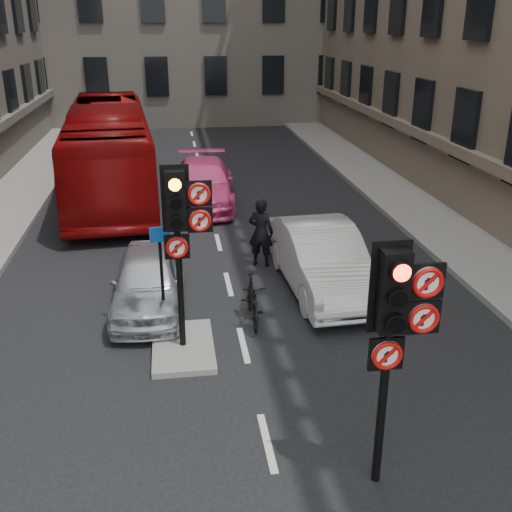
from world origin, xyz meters
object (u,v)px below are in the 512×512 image
object	(u,v)px
car_silver	(148,280)
signal_far	(181,220)
motorcycle	(252,300)
motorcyclist	(261,232)
info_sign	(161,264)
car_white	(322,258)
car_pink	(203,183)
signal_near	(397,317)
bus_red	(109,150)

from	to	relation	value
car_silver	signal_far	bearing A→B (deg)	-66.97
motorcycle	motorcyclist	bearing A→B (deg)	79.26
info_sign	car_white	bearing A→B (deg)	13.97
car_white	motorcyclist	bearing A→B (deg)	122.82
info_sign	signal_far	bearing A→B (deg)	-69.98
car_pink	signal_near	bearing A→B (deg)	-80.01
car_white	car_pink	world-z (taller)	car_white
car_white	signal_near	bearing A→B (deg)	-99.09
bus_red	motorcyclist	world-z (taller)	bus_red
car_pink	motorcycle	xyz separation A→B (m)	(0.51, -9.00, -0.25)
signal_near	car_white	world-z (taller)	signal_near
signal_near	motorcycle	distance (m)	5.55
signal_far	car_white	bearing A→B (deg)	36.49
motorcyclist	info_sign	size ratio (longest dim) A/B	0.82
motorcyclist	info_sign	distance (m)	4.29
signal_far	car_pink	distance (m)	10.24
car_white	signal_far	bearing A→B (deg)	-146.34
signal_near	motorcyclist	distance (m)	8.32
signal_far	bus_red	xyz separation A→B (m)	(-2.35, 11.76, -1.06)
car_white	motorcyclist	distance (m)	2.09
signal_near	signal_far	bearing A→B (deg)	123.02
bus_red	motorcycle	bearing A→B (deg)	-74.97
bus_red	motorcycle	world-z (taller)	bus_red
car_pink	motorcyclist	bearing A→B (deg)	-75.57
signal_near	info_sign	world-z (taller)	signal_near
motorcycle	info_sign	size ratio (longest dim) A/B	0.74
info_sign	bus_red	bearing A→B (deg)	89.29
motorcycle	motorcyclist	xyz separation A→B (m)	(0.66, 3.13, 0.42)
signal_near	signal_far	world-z (taller)	signal_far
signal_near	info_sign	bearing A→B (deg)	122.65
car_pink	signal_far	bearing A→B (deg)	-92.10
signal_near	car_silver	bearing A→B (deg)	119.34
signal_near	car_white	bearing A→B (deg)	83.74
signal_near	bus_red	world-z (taller)	signal_near
signal_far	car_silver	world-z (taller)	signal_far
car_white	bus_red	size ratio (longest dim) A/B	0.40
signal_far	car_silver	bearing A→B (deg)	111.16
signal_far	car_silver	xyz separation A→B (m)	(-0.78, 2.01, -2.04)
car_silver	car_white	world-z (taller)	car_white
car_white	motorcycle	bearing A→B (deg)	-145.29
car_white	car_pink	size ratio (longest dim) A/B	0.92
signal_far	bus_red	world-z (taller)	signal_far
car_silver	car_white	xyz separation A→B (m)	(4.08, 0.44, 0.12)
signal_near	car_silver	size ratio (longest dim) A/B	0.92
signal_far	bus_red	distance (m)	12.04
car_silver	car_pink	size ratio (longest dim) A/B	0.75
signal_near	car_silver	xyz separation A→B (m)	(-3.38, 6.01, -1.92)
signal_far	motorcycle	world-z (taller)	signal_far
signal_near	signal_far	distance (m)	4.77
signal_far	motorcyclist	size ratio (longest dim) A/B	1.96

